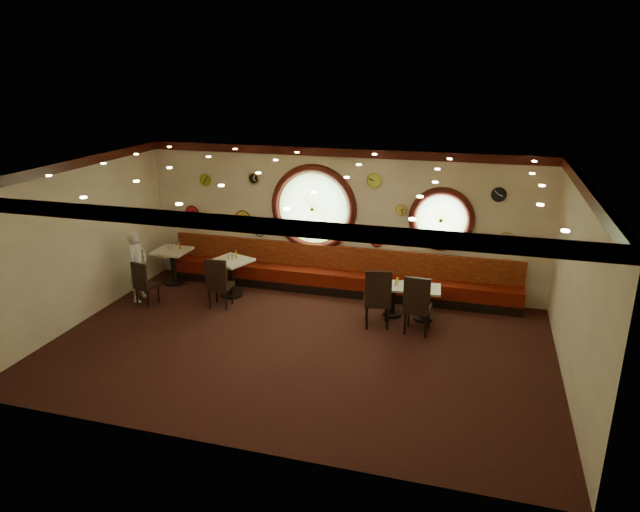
{
  "coord_description": "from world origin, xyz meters",
  "views": [
    {
      "loc": [
        2.94,
        -8.85,
        4.86
      ],
      "look_at": [
        0.17,
        0.8,
        1.5
      ],
      "focal_mm": 32.0,
      "sensor_mm": 36.0,
      "label": 1
    }
  ],
  "objects_px": {
    "chair_a": "(143,281)",
    "condiment_c_salt": "(389,283)",
    "condiment_a_pepper": "(172,247)",
    "chair_d": "(417,301)",
    "condiment_a_bottle": "(180,246)",
    "chair_c": "(378,295)",
    "condiment_d_salt": "(419,284)",
    "condiment_c_pepper": "(395,283)",
    "condiment_b_bottle": "(236,254)",
    "condiment_c_bottle": "(397,281)",
    "waiter": "(138,266)",
    "table_b": "(232,273)",
    "table_a": "(173,262)",
    "condiment_d_pepper": "(424,286)",
    "table_c": "(393,296)",
    "condiment_a_salt": "(168,247)",
    "condiment_b_pepper": "(232,257)",
    "condiment_b_salt": "(228,257)",
    "chair_b": "(218,280)",
    "condiment_d_bottle": "(428,283)",
    "table_d": "(424,300)"
  },
  "relations": [
    {
      "from": "table_a",
      "to": "condiment_d_pepper",
      "type": "relative_size",
      "value": 8.98
    },
    {
      "from": "chair_a",
      "to": "condiment_c_salt",
      "type": "relative_size",
      "value": 6.44
    },
    {
      "from": "condiment_a_salt",
      "to": "condiment_c_bottle",
      "type": "height_order",
      "value": "condiment_a_salt"
    },
    {
      "from": "table_c",
      "to": "condiment_c_bottle",
      "type": "relative_size",
      "value": 4.27
    },
    {
      "from": "table_b",
      "to": "condiment_c_salt",
      "type": "height_order",
      "value": "table_b"
    },
    {
      "from": "table_b",
      "to": "condiment_a_bottle",
      "type": "relative_size",
      "value": 5.7
    },
    {
      "from": "condiment_a_salt",
      "to": "condiment_d_bottle",
      "type": "bearing_deg",
      "value": -3.44
    },
    {
      "from": "condiment_c_pepper",
      "to": "condiment_b_bottle",
      "type": "height_order",
      "value": "condiment_b_bottle"
    },
    {
      "from": "condiment_d_pepper",
      "to": "waiter",
      "type": "xyz_separation_m",
      "value": [
        -6.04,
        -0.64,
        0.05
      ]
    },
    {
      "from": "chair_a",
      "to": "condiment_b_salt",
      "type": "xyz_separation_m",
      "value": [
        1.51,
        1.0,
        0.34
      ]
    },
    {
      "from": "chair_c",
      "to": "chair_a",
      "type": "bearing_deg",
      "value": 169.76
    },
    {
      "from": "condiment_b_salt",
      "to": "table_d",
      "type": "bearing_deg",
      "value": -1.62
    },
    {
      "from": "chair_a",
      "to": "chair_b",
      "type": "distance_m",
      "value": 1.63
    },
    {
      "from": "table_a",
      "to": "condiment_c_pepper",
      "type": "xyz_separation_m",
      "value": [
        5.26,
        -0.43,
        0.2
      ]
    },
    {
      "from": "table_b",
      "to": "condiment_d_bottle",
      "type": "bearing_deg",
      "value": -0.39
    },
    {
      "from": "condiment_b_salt",
      "to": "condiment_c_salt",
      "type": "height_order",
      "value": "condiment_b_salt"
    },
    {
      "from": "condiment_a_pepper",
      "to": "waiter",
      "type": "xyz_separation_m",
      "value": [
        -0.18,
        -1.11,
        -0.09
      ]
    },
    {
      "from": "chair_c",
      "to": "condiment_b_bottle",
      "type": "xyz_separation_m",
      "value": [
        -3.32,
        0.88,
        0.24
      ]
    },
    {
      "from": "condiment_b_bottle",
      "to": "waiter",
      "type": "relative_size",
      "value": 0.11
    },
    {
      "from": "table_a",
      "to": "condiment_a_bottle",
      "type": "relative_size",
      "value": 4.81
    },
    {
      "from": "table_b",
      "to": "table_d",
      "type": "relative_size",
      "value": 1.43
    },
    {
      "from": "condiment_a_bottle",
      "to": "condiment_a_pepper",
      "type": "bearing_deg",
      "value": -156.17
    },
    {
      "from": "table_b",
      "to": "chair_c",
      "type": "xyz_separation_m",
      "value": [
        3.39,
        -0.74,
        0.16
      ]
    },
    {
      "from": "condiment_b_salt",
      "to": "condiment_a_pepper",
      "type": "bearing_deg",
      "value": 168.12
    },
    {
      "from": "condiment_b_pepper",
      "to": "condiment_a_pepper",
      "type": "bearing_deg",
      "value": 169.28
    },
    {
      "from": "condiment_d_salt",
      "to": "chair_b",
      "type": "bearing_deg",
      "value": -171.12
    },
    {
      "from": "condiment_b_pepper",
      "to": "condiment_d_pepper",
      "type": "height_order",
      "value": "condiment_b_pepper"
    },
    {
      "from": "table_c",
      "to": "condiment_a_salt",
      "type": "relative_size",
      "value": 6.35
    },
    {
      "from": "table_a",
      "to": "condiment_d_pepper",
      "type": "xyz_separation_m",
      "value": [
        5.83,
        -0.44,
        0.21
      ]
    },
    {
      "from": "table_d",
      "to": "chair_a",
      "type": "relative_size",
      "value": 1.14
    },
    {
      "from": "table_c",
      "to": "table_b",
      "type": "bearing_deg",
      "value": 178.71
    },
    {
      "from": "condiment_c_pepper",
      "to": "condiment_d_pepper",
      "type": "relative_size",
      "value": 1.1
    },
    {
      "from": "condiment_c_bottle",
      "to": "waiter",
      "type": "distance_m",
      "value": 5.53
    },
    {
      "from": "chair_c",
      "to": "condiment_d_salt",
      "type": "bearing_deg",
      "value": 30.14
    },
    {
      "from": "condiment_b_pepper",
      "to": "condiment_b_salt",
      "type": "bearing_deg",
      "value": -169.25
    },
    {
      "from": "condiment_c_salt",
      "to": "condiment_d_bottle",
      "type": "relative_size",
      "value": 0.62
    },
    {
      "from": "condiment_c_salt",
      "to": "condiment_a_pepper",
      "type": "bearing_deg",
      "value": 175.22
    },
    {
      "from": "condiment_b_pepper",
      "to": "condiment_c_pepper",
      "type": "bearing_deg",
      "value": -2.16
    },
    {
      "from": "condiment_d_bottle",
      "to": "waiter",
      "type": "relative_size",
      "value": 0.1
    },
    {
      "from": "condiment_c_salt",
      "to": "chair_d",
      "type": "bearing_deg",
      "value": -47.44
    },
    {
      "from": "table_d",
      "to": "waiter",
      "type": "height_order",
      "value": "waiter"
    },
    {
      "from": "condiment_b_pepper",
      "to": "condiment_d_pepper",
      "type": "distance_m",
      "value": 4.19
    },
    {
      "from": "condiment_c_pepper",
      "to": "table_a",
      "type": "bearing_deg",
      "value": 175.36
    },
    {
      "from": "chair_d",
      "to": "condiment_a_bottle",
      "type": "height_order",
      "value": "chair_d"
    },
    {
      "from": "chair_d",
      "to": "condiment_b_salt",
      "type": "relative_size",
      "value": 7.89
    },
    {
      "from": "condiment_c_pepper",
      "to": "condiment_d_bottle",
      "type": "bearing_deg",
      "value": 6.96
    },
    {
      "from": "table_b",
      "to": "chair_a",
      "type": "xyz_separation_m",
      "value": [
        -1.58,
        -0.99,
        0.02
      ]
    },
    {
      "from": "condiment_b_salt",
      "to": "condiment_c_salt",
      "type": "distance_m",
      "value": 3.56
    },
    {
      "from": "chair_d",
      "to": "condiment_d_pepper",
      "type": "height_order",
      "value": "chair_d"
    },
    {
      "from": "table_a",
      "to": "condiment_a_pepper",
      "type": "distance_m",
      "value": 0.35
    }
  ]
}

